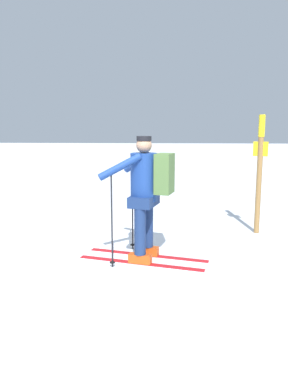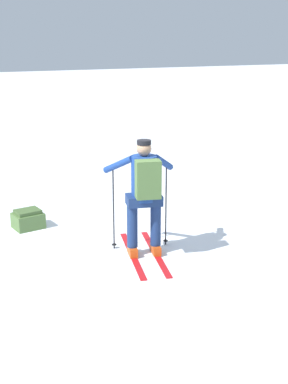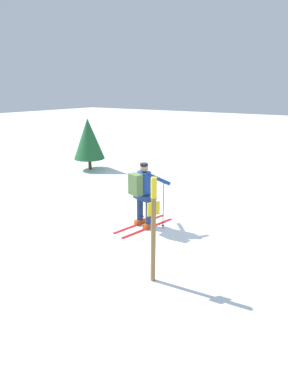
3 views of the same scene
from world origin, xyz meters
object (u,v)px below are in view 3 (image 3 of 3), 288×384
dropped_backpack (144,193)px  pine_tree (88,139)px  skier (143,191)px  trail_marker (153,223)px

dropped_backpack → pine_tree: bearing=157.2°
dropped_backpack → pine_tree: pine_tree is taller
skier → dropped_backpack: 2.35m
skier → dropped_backpack: (-1.23, 1.82, -0.82)m
dropped_backpack → trail_marker: bearing=-53.4°
skier → pine_tree: (-5.27, 3.52, 0.38)m
trail_marker → dropped_backpack: bearing=126.6°
dropped_backpack → pine_tree: (-4.04, 1.70, 1.20)m
dropped_backpack → trail_marker: trail_marker is taller
skier → trail_marker: trail_marker is taller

